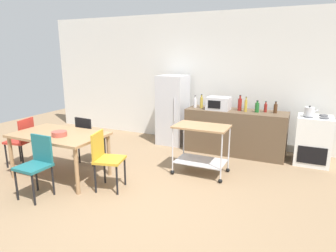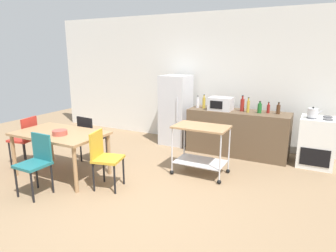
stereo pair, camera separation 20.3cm
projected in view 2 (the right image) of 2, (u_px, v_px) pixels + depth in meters
The scene contains 21 objects.
ground_plane at pixel (128, 197), 4.26m from camera, with size 12.00×12.00×0.00m, color #8C7051.
back_wall at pixel (207, 79), 6.67m from camera, with size 8.40×0.12×2.90m, color silver.
kitchen_counter at pixel (237, 133), 5.99m from camera, with size 2.00×0.64×0.90m, color brown.
dining_table at pixel (60, 137), 4.89m from camera, with size 1.50×0.90×0.75m.
chair_black at pixel (90, 136), 5.53m from camera, with size 0.44×0.44×0.89m.
chair_mustard at pixel (104, 156), 4.45m from camera, with size 0.48×0.48×0.89m.
chair_teal at pixel (36, 160), 4.26m from camera, with size 0.41×0.41×0.89m.
chair_red at pixel (26, 137), 5.44m from camera, with size 0.47×0.47×0.89m.
stove_oven at pixel (316, 142), 5.36m from camera, with size 0.60×0.61×0.92m.
refrigerator at pixel (176, 110), 6.65m from camera, with size 0.60×0.63×1.55m.
kitchen_cart at pixel (201, 142), 4.95m from camera, with size 0.91×0.57×0.85m.
bottle_soy_sauce at pixel (198, 103), 6.22m from camera, with size 0.07×0.07×0.25m.
bottle_sparkling_water at pixel (204, 103), 6.16m from camera, with size 0.06×0.06×0.29m.
microwave at pixel (221, 104), 5.96m from camera, with size 0.46×0.35×0.26m.
bottle_olive_oil at pixel (242, 105), 5.84m from camera, with size 0.08×0.08×0.31m.
bottle_wine at pixel (248, 106), 5.73m from camera, with size 0.06×0.06×0.30m.
bottle_vinegar at pixel (260, 108), 5.67m from camera, with size 0.08×0.08×0.23m.
bottle_soda at pixel (268, 108), 5.67m from camera, with size 0.06×0.06×0.21m.
bottle_hot_sauce at pixel (278, 109), 5.58m from camera, with size 0.07×0.07×0.23m.
fruit_bowl at pixel (60, 133), 4.71m from camera, with size 0.23×0.23×0.08m, color #B24C3F.
kettle at pixel (313, 113), 5.20m from camera, with size 0.24×0.17×0.19m.
Camera 2 is at (2.29, -3.19, 2.03)m, focal length 31.44 mm.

